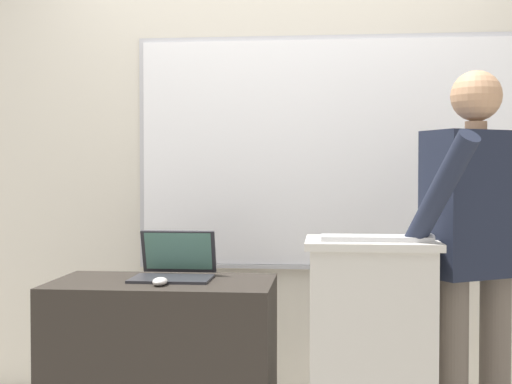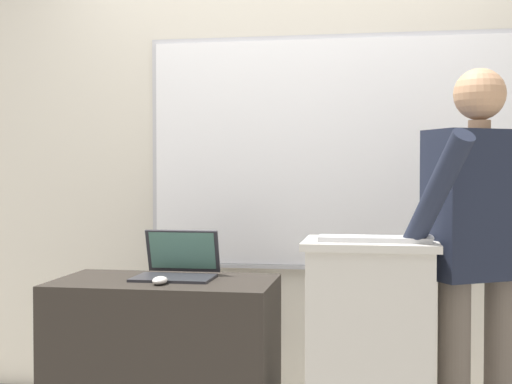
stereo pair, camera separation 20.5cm
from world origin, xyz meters
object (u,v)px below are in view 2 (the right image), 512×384
Objects in this scene: side_desk at (165,367)px; computer_mouse_by_laptop at (160,280)px; person_presenter at (479,241)px; laptop at (178,264)px; lectern_podium at (370,359)px; wireless_keyboard at (375,239)px; computer_mouse_by_keyboard at (426,238)px.

side_desk is 0.42m from computer_mouse_by_laptop.
person_presenter is 1.30m from laptop.
lectern_podium is at bearing -5.70° from side_desk.
computer_mouse_by_laptop is (-0.02, -0.23, -0.04)m from laptop.
lectern_podium is at bearing 162.93° from person_presenter.
wireless_keyboard is at bearing 169.93° from person_presenter.
person_presenter is 0.45m from wireless_keyboard.
computer_mouse_by_keyboard is at bearing -3.58° from wireless_keyboard.
lectern_podium is 0.65m from person_presenter.
computer_mouse_by_laptop reaches higher than side_desk.
computer_mouse_by_laptop is at bearing -94.03° from laptop.
computer_mouse_by_keyboard is (0.20, -0.01, 0.01)m from wireless_keyboard.
laptop is at bearing 69.92° from side_desk.
lectern_podium is at bearing 2.65° from computer_mouse_by_laptop.
laptop is (-0.85, 0.18, 0.34)m from lectern_podium.
wireless_keyboard is (-0.42, -0.16, 0.02)m from person_presenter.
computer_mouse_by_keyboard is (0.22, -0.06, 0.50)m from lectern_podium.
computer_mouse_by_keyboard is at bearing -172.98° from person_presenter.
side_desk is 1.09m from wireless_keyboard.
computer_mouse_by_laptop is at bearing 155.80° from person_presenter.
wireless_keyboard is at bearing -8.83° from side_desk.
person_presenter reaches higher than computer_mouse_by_laptop.
lectern_podium is 0.55m from computer_mouse_by_keyboard.
computer_mouse_by_keyboard is (1.08, -0.02, 0.20)m from computer_mouse_by_laptop.
wireless_keyboard is at bearing -71.91° from lectern_podium.
wireless_keyboard is 4.40× the size of computer_mouse_by_laptop.
person_presenter is at bearing 6.32° from computer_mouse_by_laptop.
laptop is at bearing 166.86° from computer_mouse_by_keyboard.
computer_mouse_by_laptop is 1.10m from computer_mouse_by_keyboard.
laptop reaches higher than side_desk.
laptop is at bearing 145.89° from person_presenter.
person_presenter is at bearing 13.45° from lectern_podium.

